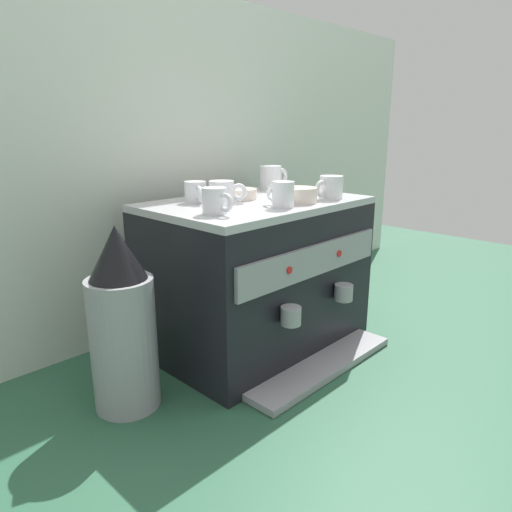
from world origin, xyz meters
The scene contains 13 objects.
ground_plane centered at (0.00, 0.00, 0.00)m, with size 4.00×4.00×0.00m, color #28563D.
tiled_backsplash_wall centered at (0.00, 0.35, 0.56)m, with size 2.80×0.03×1.13m, color silver.
espresso_machine centered at (0.00, 0.00, 0.24)m, with size 0.66×0.55×0.47m.
ceramic_cup_0 centered at (0.18, -0.15, 0.51)m, with size 0.11×0.07×0.07m.
ceramic_cup_1 centered at (-0.15, 0.10, 0.50)m, with size 0.07×0.09×0.06m.
ceramic_cup_2 centered at (0.23, 0.14, 0.52)m, with size 0.12×0.08×0.08m.
ceramic_cup_3 centered at (-0.04, -0.14, 0.51)m, with size 0.06×0.10×0.07m.
ceramic_cup_4 centered at (-0.24, -0.08, 0.51)m, with size 0.06×0.10×0.07m.
ceramic_cup_5 centered at (-0.11, 0.03, 0.51)m, with size 0.10×0.08×0.07m.
ceramic_bowl_0 centered at (0.06, -0.12, 0.49)m, with size 0.11×0.11×0.04m.
ceramic_bowl_1 centered at (-0.01, 0.06, 0.49)m, with size 0.11×0.11×0.03m.
coffee_grinder centered at (-0.49, -0.02, 0.22)m, with size 0.16×0.16×0.47m.
milk_pitcher centered at (0.48, 0.01, 0.08)m, with size 0.10×0.10×0.15m, color #B7B7BC.
Camera 1 is at (-1.02, -0.99, 0.69)m, focal length 32.62 mm.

